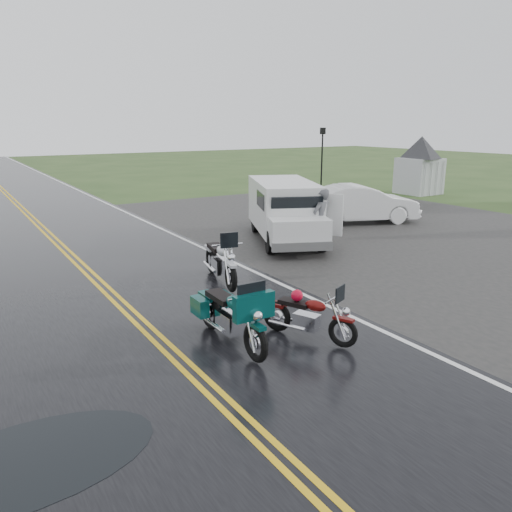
{
  "coord_description": "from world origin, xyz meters",
  "views": [
    {
      "loc": [
        -2.98,
        -7.21,
        3.91
      ],
      "look_at": [
        2.8,
        2.0,
        1.0
      ],
      "focal_mm": 35.0,
      "sensor_mm": 36.0,
      "label": 1
    }
  ],
  "objects": [
    {
      "name": "parking_pad",
      "position": [
        11.0,
        5.0,
        0.01
      ],
      "size": [
        14.0,
        24.0,
        0.03
      ],
      "primitive_type": "cube",
      "color": "black",
      "rests_on": "ground"
    },
    {
      "name": "road",
      "position": [
        0.0,
        10.0,
        0.02
      ],
      "size": [
        8.0,
        100.0,
        0.04
      ],
      "primitive_type": "cube",
      "color": "black",
      "rests_on": "ground"
    },
    {
      "name": "lamp_post_far_right",
      "position": [
        15.06,
        14.65,
        1.85
      ],
      "size": [
        0.32,
        0.32,
        3.71
      ],
      "primitive_type": null,
      "color": "black",
      "rests_on": "ground"
    },
    {
      "name": "ground",
      "position": [
        0.0,
        0.0,
        0.0
      ],
      "size": [
        120.0,
        120.0,
        0.0
      ],
      "primitive_type": "plane",
      "color": "#2D471E",
      "rests_on": "ground"
    },
    {
      "name": "sedan_white",
      "position": [
        11.09,
        7.36,
        0.75
      ],
      "size": [
        4.84,
        3.11,
        1.5
      ],
      "primitive_type": "imported",
      "rotation": [
        0.0,
        0.0,
        1.21
      ],
      "color": "silver",
      "rests_on": "ground"
    },
    {
      "name": "person_at_van",
      "position": [
        6.76,
        4.53,
        0.98
      ],
      "size": [
        0.8,
        0.61,
        1.96
      ],
      "primitive_type": "imported",
      "rotation": [
        0.0,
        0.0,
        3.36
      ],
      "color": "#4E4F53",
      "rests_on": "ground"
    },
    {
      "name": "van_white",
      "position": [
        5.27,
        5.09,
        1.03
      ],
      "size": [
        3.9,
        5.57,
        2.05
      ],
      "primitive_type": null,
      "rotation": [
        0.0,
        0.0,
        -0.42
      ],
      "color": "silver",
      "rests_on": "ground"
    },
    {
      "name": "visitor_center",
      "position": [
        20.0,
        12.0,
        2.4
      ],
      "size": [
        16.0,
        10.0,
        4.8
      ],
      "primitive_type": null,
      "color": "#A8AAAD",
      "rests_on": "ground"
    },
    {
      "name": "motorcycle_silver",
      "position": [
        2.44,
        2.52,
        0.69
      ],
      "size": [
        1.32,
        2.47,
        1.38
      ],
      "primitive_type": null,
      "rotation": [
        0.0,
        0.0,
        -0.21
      ],
      "color": "#ADAFB5",
      "rests_on": "ground"
    },
    {
      "name": "motorcycle_red",
      "position": [
        2.64,
        -1.14,
        0.55
      ],
      "size": [
        1.38,
        1.99,
        1.11
      ],
      "primitive_type": null,
      "rotation": [
        0.0,
        0.0,
        0.42
      ],
      "color": "#570B09",
      "rests_on": "ground"
    },
    {
      "name": "motorcycle_teal",
      "position": [
        1.04,
        -0.79,
        0.68
      ],
      "size": [
        0.86,
        2.3,
        1.35
      ],
      "primitive_type": null,
      "rotation": [
        0.0,
        0.0,
        -0.01
      ],
      "color": "#053A39",
      "rests_on": "ground"
    }
  ]
}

